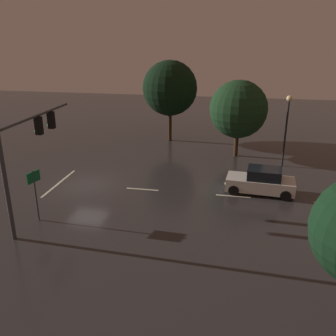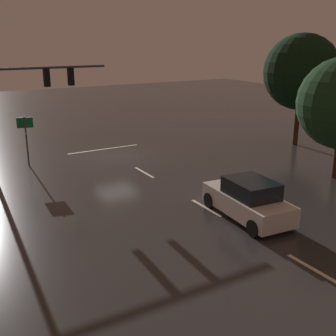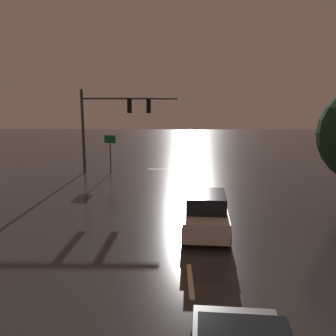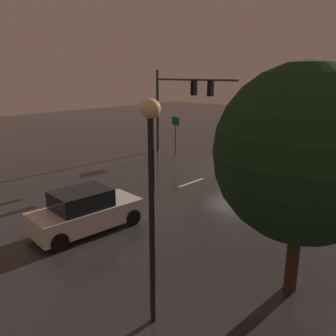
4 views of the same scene
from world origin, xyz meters
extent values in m
plane|color=#2D2B2B|center=(0.00, 0.00, 0.00)|extent=(80.00, 80.00, 0.00)
cylinder|color=#383A3D|center=(7.32, -0.79, 3.14)|extent=(0.22, 0.22, 6.28)
cylinder|color=#383A3D|center=(3.76, -0.79, 5.59)|extent=(7.14, 0.14, 0.14)
cube|color=black|center=(3.76, -0.79, 5.02)|extent=(0.32, 0.36, 1.00)
sphere|color=black|center=(3.76, -0.98, 5.34)|extent=(0.20, 0.20, 0.20)
sphere|color=black|center=(3.76, -0.98, 5.02)|extent=(0.20, 0.20, 0.20)
sphere|color=#19F24C|center=(3.76, -0.98, 4.70)|extent=(0.20, 0.20, 0.20)
cube|color=black|center=(2.33, -0.79, 5.02)|extent=(0.32, 0.36, 1.00)
sphere|color=black|center=(2.33, -0.98, 5.34)|extent=(0.20, 0.20, 0.20)
sphere|color=black|center=(2.33, -0.98, 5.02)|extent=(0.20, 0.20, 0.20)
sphere|color=#19F24C|center=(2.33, -0.98, 4.70)|extent=(0.20, 0.20, 0.20)
cube|color=beige|center=(0.00, 4.00, 0.00)|extent=(0.16, 2.20, 0.01)
cube|color=beige|center=(0.00, 10.00, 0.00)|extent=(0.16, 2.20, 0.01)
cube|color=beige|center=(0.00, 16.00, 0.00)|extent=(0.16, 2.20, 0.01)
cube|color=beige|center=(0.00, -1.99, 0.00)|extent=(5.00, 0.16, 0.01)
cube|color=silver|center=(-0.87, 11.67, 0.62)|extent=(2.14, 4.43, 0.80)
cube|color=black|center=(-0.85, 11.87, 1.36)|extent=(1.76, 2.22, 0.68)
cylinder|color=black|center=(-0.16, 10.00, 0.34)|extent=(0.27, 0.70, 0.68)
cylinder|color=black|center=(-1.83, 10.14, 0.34)|extent=(0.27, 0.70, 0.68)
cylinder|color=black|center=(0.10, 13.19, 0.34)|extent=(0.27, 0.70, 0.68)
cylinder|color=black|center=(-1.58, 13.33, 0.34)|extent=(0.27, 0.70, 0.68)
sphere|color=#F9EFC6|center=(-0.39, 9.50, 0.67)|extent=(0.20, 0.20, 0.20)
sphere|color=#F9EFC6|center=(-1.69, 9.61, 0.67)|extent=(0.20, 0.20, 0.20)
sphere|color=#F9EFC6|center=(-0.16, 19.05, 0.67)|extent=(0.20, 0.20, 0.20)
sphere|color=#F9EFC6|center=(-1.45, 19.16, 0.67)|extent=(0.20, 0.20, 0.20)
cylinder|color=#383A3D|center=(5.27, -0.58, 1.47)|extent=(0.09, 0.09, 2.94)
cube|color=#0F6033|center=(5.27, -0.58, 2.59)|extent=(0.88, 0.29, 0.60)
camera|label=1|loc=(21.77, 9.86, 9.71)|focal=39.11mm
camera|label=2|loc=(10.17, 23.93, 7.16)|focal=44.71mm
camera|label=3|loc=(0.59, 26.33, 5.58)|focal=38.34mm
camera|label=4|loc=(-11.85, 18.90, 6.03)|focal=37.31mm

